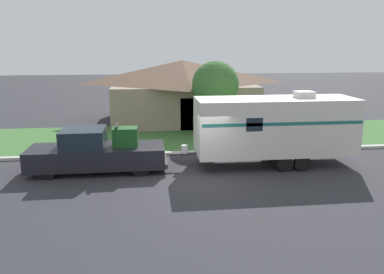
% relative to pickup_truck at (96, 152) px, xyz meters
% --- Properties ---
extents(ground_plane, '(120.00, 120.00, 0.00)m').
position_rel_pickup_truck_xyz_m(ground_plane, '(4.27, -1.60, -0.85)').
color(ground_plane, '#2D2D33').
extents(curb_strip, '(80.00, 0.30, 0.14)m').
position_rel_pickup_truck_xyz_m(curb_strip, '(4.27, 2.15, -0.78)').
color(curb_strip, beige).
rests_on(curb_strip, ground_plane).
extents(lawn_strip, '(80.00, 7.00, 0.03)m').
position_rel_pickup_truck_xyz_m(lawn_strip, '(4.27, 5.80, -0.83)').
color(lawn_strip, '#3D6B33').
rests_on(lawn_strip, ground_plane).
extents(house_across_street, '(10.53, 8.15, 4.31)m').
position_rel_pickup_truck_xyz_m(house_across_street, '(4.78, 11.22, 1.39)').
color(house_across_street, gray).
rests_on(house_across_street, ground_plane).
extents(pickup_truck, '(5.83, 1.94, 2.01)m').
position_rel_pickup_truck_xyz_m(pickup_truck, '(0.00, 0.00, 0.00)').
color(pickup_truck, black).
rests_on(pickup_truck, ground_plane).
extents(travel_trailer, '(8.24, 2.27, 3.33)m').
position_rel_pickup_truck_xyz_m(travel_trailer, '(7.86, -0.00, 0.96)').
color(travel_trailer, black).
rests_on(travel_trailer, ground_plane).
extents(mailbox, '(0.48, 0.20, 1.31)m').
position_rel_pickup_truck_xyz_m(mailbox, '(11.85, 2.72, 0.16)').
color(mailbox, brown).
rests_on(mailbox, ground_plane).
extents(tree_in_yard, '(2.73, 2.73, 4.46)m').
position_rel_pickup_truck_xyz_m(tree_in_yard, '(6.16, 5.65, 2.24)').
color(tree_in_yard, brown).
rests_on(tree_in_yard, ground_plane).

